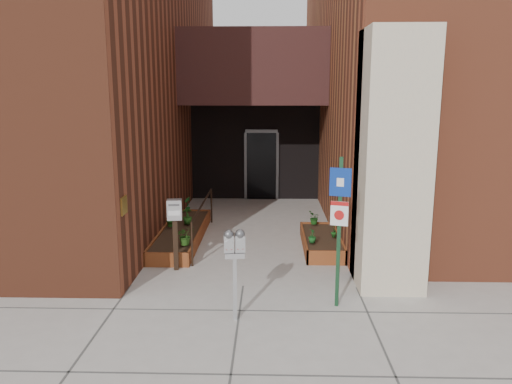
{
  "coord_description": "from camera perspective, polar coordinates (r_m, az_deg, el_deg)",
  "views": [
    {
      "loc": [
        0.46,
        -8.29,
        3.4
      ],
      "look_at": [
        0.18,
        1.8,
        1.33
      ],
      "focal_mm": 35.0,
      "sensor_mm": 36.0,
      "label": 1
    }
  ],
  "objects": [
    {
      "name": "shrub_left_d",
      "position": [
        13.1,
        -7.83,
        -1.37
      ],
      "size": [
        0.28,
        0.28,
        0.38
      ],
      "primitive_type": "imported",
      "rotation": [
        0.0,
        0.0,
        5.28
      ],
      "color": "#18541B",
      "rests_on": "planter_left"
    },
    {
      "name": "ground",
      "position": [
        8.97,
        -1.5,
        -10.71
      ],
      "size": [
        80.0,
        80.0,
        0.0
      ],
      "primitive_type": "plane",
      "color": "#9E9991",
      "rests_on": "ground"
    },
    {
      "name": "shrub_left_b",
      "position": [
        11.7,
        -9.87,
        -3.09
      ],
      "size": [
        0.27,
        0.27,
        0.35
      ],
      "primitive_type": "imported",
      "rotation": [
        0.0,
        0.0,
        2.23
      ],
      "color": "#205C1A",
      "rests_on": "planter_left"
    },
    {
      "name": "payment_dropbox",
      "position": [
        9.57,
        -9.26,
        -3.12
      ],
      "size": [
        0.3,
        0.24,
        1.39
      ],
      "color": "black",
      "rests_on": "ground"
    },
    {
      "name": "parking_meter",
      "position": [
        7.38,
        -2.48,
        -6.68
      ],
      "size": [
        0.32,
        0.17,
        1.41
      ],
      "color": "#AEAEB1",
      "rests_on": "ground"
    },
    {
      "name": "handrail",
      "position": [
        11.36,
        -6.1,
        -2.01
      ],
      "size": [
        0.04,
        3.34,
        0.9
      ],
      "color": "black",
      "rests_on": "ground"
    },
    {
      "name": "shrub_right_a",
      "position": [
        10.4,
        6.45,
        -5.0
      ],
      "size": [
        0.17,
        0.17,
        0.29
      ],
      "primitive_type": "imported",
      "rotation": [
        0.0,
        0.0,
        1.59
      ],
      "color": "#164F1C",
      "rests_on": "planter_right"
    },
    {
      "name": "shrub_right_c",
      "position": [
        11.81,
        6.67,
        -2.93
      ],
      "size": [
        0.32,
        0.32,
        0.32
      ],
      "primitive_type": "imported",
      "rotation": [
        0.0,
        0.0,
        4.57
      ],
      "color": "#1A4E16",
      "rests_on": "planter_right"
    },
    {
      "name": "shrub_left_a",
      "position": [
        10.29,
        -8.07,
        -4.93
      ],
      "size": [
        0.49,
        0.49,
        0.39
      ],
      "primitive_type": "imported",
      "rotation": [
        0.0,
        0.0,
        0.54
      ],
      "color": "#295719",
      "rests_on": "planter_left"
    },
    {
      "name": "planter_right",
      "position": [
        11.05,
        7.48,
        -5.73
      ],
      "size": [
        0.8,
        2.2,
        0.3
      ],
      "color": "brown",
      "rests_on": "ground"
    },
    {
      "name": "sign_post",
      "position": [
        7.83,
        9.51,
        -2.79
      ],
      "size": [
        0.32,
        0.12,
        2.41
      ],
      "color": "#153B20",
      "rests_on": "ground"
    },
    {
      "name": "architecture",
      "position": [
        15.28,
        -0.87,
        17.51
      ],
      "size": [
        20.0,
        14.6,
        10.0
      ],
      "color": "brown",
      "rests_on": "ground"
    },
    {
      "name": "shrub_right_b",
      "position": [
        10.83,
        8.93,
        -4.21
      ],
      "size": [
        0.26,
        0.26,
        0.36
      ],
      "primitive_type": "imported",
      "rotation": [
        0.0,
        0.0,
        2.66
      ],
      "color": "#195418",
      "rests_on": "planter_right"
    },
    {
      "name": "shrub_left_c",
      "position": [
        11.88,
        -7.85,
        -2.71
      ],
      "size": [
        0.26,
        0.26,
        0.38
      ],
      "primitive_type": "imported",
      "rotation": [
        0.0,
        0.0,
        3.41
      ],
      "color": "#215919",
      "rests_on": "planter_left"
    },
    {
      "name": "planter_left",
      "position": [
        11.64,
        -8.45,
        -4.86
      ],
      "size": [
        0.9,
        3.6,
        0.3
      ],
      "color": "brown",
      "rests_on": "ground"
    }
  ]
}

